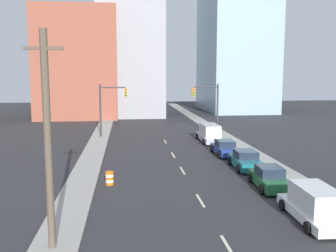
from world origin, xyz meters
TOP-DOWN VIEW (x-y plane):
  - sidewalk_left at (-7.68, 45.09)m, footprint 2.17×90.19m
  - sidewalk_right at (7.68, 45.09)m, footprint 2.17×90.19m
  - lane_stripe_at_7m at (0.00, 7.06)m, footprint 0.16×2.40m
  - lane_stripe_at_13m at (0.00, 13.33)m, footprint 0.16×2.40m
  - lane_stripe_at_21m at (0.00, 20.62)m, footprint 0.16×2.40m
  - lane_stripe_at_27m at (0.00, 26.59)m, footprint 0.16×2.40m
  - lane_stripe_at_34m at (0.00, 33.99)m, footprint 0.16×2.40m
  - building_brick_left at (-12.87, 62.60)m, footprint 14.00×16.00m
  - building_office_center at (-3.45, 66.60)m, footprint 12.00×20.00m
  - building_glass_right at (18.91, 70.60)m, footprint 13.00×20.00m
  - traffic_signal_left at (-6.67, 37.62)m, footprint 3.39×0.35m
  - traffic_signal_right at (6.14, 37.62)m, footprint 3.39×0.35m
  - utility_pole_left_near at (-7.75, 7.65)m, footprint 1.60×0.32m
  - traffic_barrel at (-5.66, 17.31)m, footprint 0.56×0.56m
  - box_truck_white at (5.26, 9.39)m, footprint 2.37×5.28m
  - sedan_green at (5.15, 15.33)m, footprint 2.23×4.48m
  - sedan_teal at (5.24, 20.71)m, footprint 2.24×4.47m
  - sedan_blue at (4.94, 26.06)m, footprint 2.12×4.40m
  - box_truck_silver at (5.07, 33.31)m, footprint 2.30×6.25m

SIDE VIEW (x-z plane):
  - lane_stripe_at_7m at x=0.00m, z-range 0.00..0.01m
  - lane_stripe_at_13m at x=0.00m, z-range 0.00..0.01m
  - lane_stripe_at_21m at x=0.00m, z-range 0.00..0.01m
  - lane_stripe_at_27m at x=0.00m, z-range 0.00..0.01m
  - lane_stripe_at_34m at x=0.00m, z-range 0.00..0.01m
  - sidewalk_left at x=-7.68m, z-range 0.00..0.12m
  - sidewalk_right at x=7.68m, z-range 0.00..0.12m
  - traffic_barrel at x=-5.66m, z-range 0.00..0.95m
  - sedan_blue at x=4.94m, z-range -0.06..1.37m
  - sedan_green at x=5.15m, z-range -0.07..1.43m
  - sedan_teal at x=5.24m, z-range -0.06..1.46m
  - box_truck_white at x=5.26m, z-range -0.05..1.84m
  - box_truck_silver at x=5.07m, z-range -0.05..1.98m
  - traffic_signal_left at x=-6.67m, z-range 0.88..7.42m
  - traffic_signal_right at x=6.14m, z-range 0.88..7.42m
  - utility_pole_left_near at x=-7.75m, z-range 0.12..9.63m
  - building_brick_left at x=-12.87m, z-range 0.00..19.23m
  - building_office_center at x=-3.45m, z-range 0.00..29.21m
  - building_glass_right at x=18.91m, z-range 0.00..36.63m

